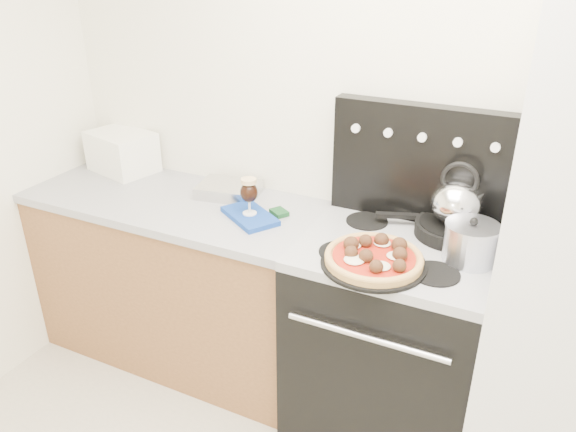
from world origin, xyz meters
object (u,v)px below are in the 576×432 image
Objects in this scene: beer_glass at (249,196)px; skillet at (453,230)px; pizza at (374,256)px; pizza_pan at (373,263)px; stock_pot at (470,244)px; oven_mitt at (250,216)px; tea_kettle at (457,199)px; toaster_oven at (122,152)px; stove_body at (389,343)px; base_cabinet at (182,281)px.

beer_glass is 0.87m from skillet.
beer_glass is 0.65m from pizza.
beer_glass is 0.66m from pizza_pan.
stock_pot reaches higher than pizza_pan.
oven_mitt is at bearing 0.00° from beer_glass.
beer_glass is 0.43× the size of pizza_pan.
beer_glass is 0.87m from tea_kettle.
oven_mitt is 0.65m from pizza_pan.
tea_kettle is (0.84, 0.19, 0.17)m from oven_mitt.
pizza is 0.44m from tea_kettle.
skillet is at bearing 13.21° from toaster_oven.
stock_pot is at bearing -61.75° from skillet.
toaster_oven is at bearing 165.39° from pizza_pan.
skillet is 0.14m from tea_kettle.
stove_body is 0.82m from oven_mitt.
pizza_pan is 2.02× the size of stock_pot.
stove_body is 0.88m from beer_glass.
pizza_pan is at bearing -15.78° from oven_mitt.
base_cabinet is 1.65× the size of stove_body.
pizza_pan is 1.77× the size of tea_kettle.
tea_kettle reaches higher than base_cabinet.
toaster_oven is 1.58m from pizza_pan.
pizza_pan is (0.63, -0.18, -0.08)m from beer_glass.
beer_glass is 0.56× the size of skillet.
beer_glass is 0.47× the size of pizza.
pizza_pan is 0.03m from pizza.
stock_pot reaches higher than skillet.
stock_pot is at bearing 31.18° from pizza_pan.
beer_glass is (0.90, -0.22, 0.00)m from toaster_oven.
beer_glass is at bearing 177.01° from tea_kettle.
beer_glass is (-0.67, -0.01, 0.57)m from stove_body.
base_cabinet is 4.76× the size of skillet.
toaster_oven is 1.09× the size of skillet.
beer_glass is (0.00, 0.00, 0.10)m from oven_mitt.
beer_glass reaches higher than stock_pot.
tea_kettle is (1.28, 0.15, 0.66)m from base_cabinet.
skillet is (1.74, -0.03, -0.06)m from toaster_oven.
toaster_oven is 0.92m from beer_glass.
oven_mitt is 0.75× the size of pizza.
skillet is (0.84, 0.19, 0.04)m from oven_mitt.
beer_glass reaches higher than base_cabinet.
tea_kettle reaches higher than beer_glass.
pizza is at bearing -120.71° from skillet.
pizza reaches higher than oven_mitt.
pizza_pan reaches higher than stove_body.
toaster_oven is 1.50× the size of tea_kettle.
skillet is (0.17, 0.18, 0.51)m from stove_body.
beer_glass reaches higher than pizza_pan.
oven_mitt is 1.62× the size of beer_glass.
pizza reaches higher than skillet.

